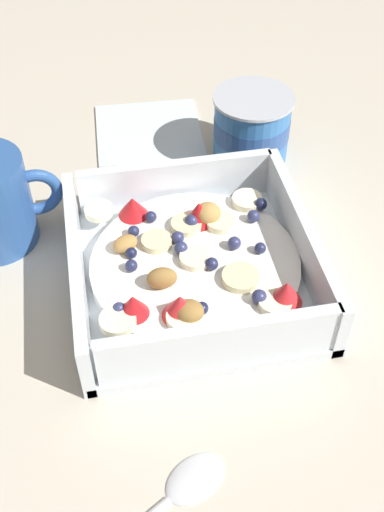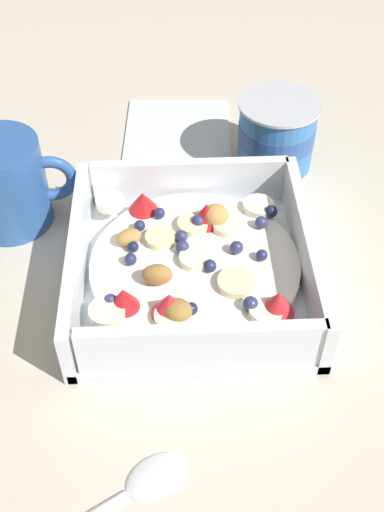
{
  "view_description": "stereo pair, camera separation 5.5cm",
  "coord_description": "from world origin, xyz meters",
  "px_view_note": "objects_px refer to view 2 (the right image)",
  "views": [
    {
      "loc": [
        0.37,
        -0.07,
        0.42
      ],
      "look_at": [
        -0.0,
        -0.0,
        0.03
      ],
      "focal_mm": 43.87,
      "sensor_mm": 36.0,
      "label": 1
    },
    {
      "loc": [
        0.38,
        -0.02,
        0.42
      ],
      "look_at": [
        -0.0,
        -0.0,
        0.03
      ],
      "focal_mm": 43.87,
      "sensor_mm": 36.0,
      "label": 2
    }
  ],
  "objects_px": {
    "fruit_bowl": "(192,265)",
    "folded_napkin": "(178,128)",
    "yogurt_cup": "(276,133)",
    "spoon": "(123,494)",
    "coffee_mug": "(6,184)"
  },
  "relations": [
    {
      "from": "spoon",
      "to": "coffee_mug",
      "type": "height_order",
      "value": "coffee_mug"
    },
    {
      "from": "coffee_mug",
      "to": "yogurt_cup",
      "type": "bearing_deg",
      "value": 106.47
    },
    {
      "from": "spoon",
      "to": "yogurt_cup",
      "type": "relative_size",
      "value": 1.87
    },
    {
      "from": "fruit_bowl",
      "to": "folded_napkin",
      "type": "bearing_deg",
      "value": -178.57
    },
    {
      "from": "fruit_bowl",
      "to": "folded_napkin",
      "type": "distance_m",
      "value": 0.24
    },
    {
      "from": "spoon",
      "to": "folded_napkin",
      "type": "xyz_separation_m",
      "value": [
        -0.43,
        0.05,
        -0.0
      ]
    },
    {
      "from": "yogurt_cup",
      "to": "spoon",
      "type": "bearing_deg",
      "value": -22.69
    },
    {
      "from": "yogurt_cup",
      "to": "coffee_mug",
      "type": "distance_m",
      "value": 0.28
    },
    {
      "from": "coffee_mug",
      "to": "folded_napkin",
      "type": "relative_size",
      "value": 0.91
    },
    {
      "from": "yogurt_cup",
      "to": "coffee_mug",
      "type": "bearing_deg",
      "value": -73.53
    },
    {
      "from": "yogurt_cup",
      "to": "folded_napkin",
      "type": "xyz_separation_m",
      "value": [
        -0.07,
        -0.1,
        -0.04
      ]
    },
    {
      "from": "coffee_mug",
      "to": "folded_napkin",
      "type": "bearing_deg",
      "value": 131.46
    },
    {
      "from": "fruit_bowl",
      "to": "spoon",
      "type": "height_order",
      "value": "fruit_bowl"
    },
    {
      "from": "spoon",
      "to": "coffee_mug",
      "type": "distance_m",
      "value": 0.31
    },
    {
      "from": "fruit_bowl",
      "to": "yogurt_cup",
      "type": "height_order",
      "value": "yogurt_cup"
    }
  ]
}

